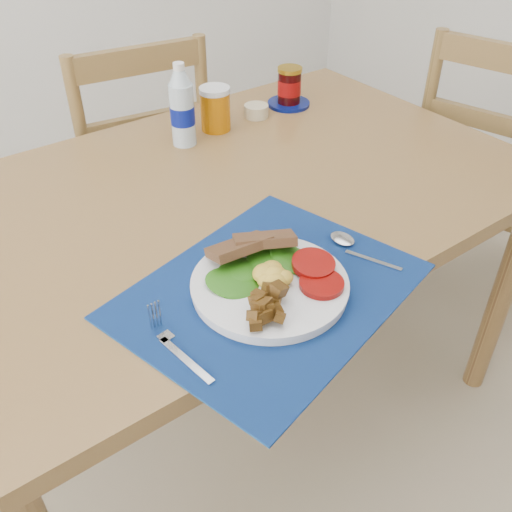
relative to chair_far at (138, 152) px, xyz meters
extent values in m
plane|color=tan|center=(-0.05, -0.79, -0.58)|extent=(4.00, 4.00, 0.00)
cube|color=brown|center=(-0.05, -0.59, 0.15)|extent=(1.40, 0.90, 0.04)
cylinder|color=brown|center=(0.59, -0.98, -0.22)|extent=(0.06, 0.06, 0.71)
cylinder|color=brown|center=(0.59, -0.20, -0.22)|extent=(0.06, 0.06, 0.71)
cube|color=brown|center=(0.01, 0.07, -0.14)|extent=(0.48, 0.46, 0.04)
cylinder|color=brown|center=(0.21, 0.21, -0.37)|extent=(0.04, 0.04, 0.41)
cylinder|color=brown|center=(-0.15, 0.27, -0.37)|extent=(0.04, 0.04, 0.41)
cylinder|color=brown|center=(0.17, -0.13, -0.37)|extent=(0.04, 0.04, 0.41)
cylinder|color=brown|center=(-0.20, -0.08, -0.37)|extent=(0.04, 0.04, 0.41)
cube|color=brown|center=(-0.02, -0.11, 0.32)|extent=(0.39, 0.08, 0.49)
cube|color=brown|center=(0.94, -0.66, -0.14)|extent=(0.51, 0.52, 0.04)
cylinder|color=brown|center=(1.07, -0.44, -0.37)|extent=(0.04, 0.04, 0.42)
cylinder|color=brown|center=(0.82, -0.88, -0.37)|extent=(0.04, 0.04, 0.42)
cylinder|color=brown|center=(0.73, -0.53, -0.37)|extent=(0.04, 0.04, 0.42)
cube|color=brown|center=(0.76, -0.71, 0.33)|extent=(0.13, 0.38, 0.49)
cube|color=#040630|center=(-0.20, -0.93, 0.17)|extent=(0.58, 0.50, 0.00)
cylinder|color=silver|center=(-0.20, -0.93, 0.18)|extent=(0.27, 0.27, 0.02)
ellipsoid|color=gold|center=(-0.20, -0.94, 0.21)|extent=(0.07, 0.06, 0.03)
cylinder|color=#960507|center=(-0.13, -0.98, 0.20)|extent=(0.08, 0.08, 0.01)
ellipsoid|color=#143D07|center=(-0.19, -0.90, 0.20)|extent=(0.15, 0.09, 0.01)
cube|color=brown|center=(-0.18, -0.86, 0.22)|extent=(0.13, 0.09, 0.04)
cube|color=#B2B5BA|center=(-0.41, -0.99, 0.18)|extent=(0.03, 0.12, 0.00)
cube|color=#B2B5BA|center=(-0.41, -0.91, 0.18)|extent=(0.03, 0.06, 0.00)
cube|color=#B2B5BA|center=(0.00, -0.99, 0.18)|extent=(0.05, 0.11, 0.00)
ellipsoid|color=#B2B5BA|center=(0.00, -0.90, 0.18)|extent=(0.04, 0.05, 0.00)
cylinder|color=#ADBFCC|center=(-0.02, -0.35, 0.25)|extent=(0.06, 0.06, 0.16)
cylinder|color=navy|center=(-0.02, -0.35, 0.25)|extent=(0.06, 0.06, 0.05)
cone|color=#ADBFCC|center=(-0.02, -0.35, 0.35)|extent=(0.05, 0.05, 0.04)
cylinder|color=white|center=(-0.02, -0.35, 0.37)|extent=(0.03, 0.03, 0.02)
cylinder|color=#B35F04|center=(0.09, -0.32, 0.23)|extent=(0.08, 0.08, 0.11)
cylinder|color=#BFB18C|center=(0.23, -0.32, 0.19)|extent=(0.07, 0.07, 0.03)
cylinder|color=#051056|center=(0.35, -0.31, 0.18)|extent=(0.12, 0.12, 0.01)
cylinder|color=black|center=(0.35, -0.31, 0.23)|extent=(0.07, 0.07, 0.09)
cylinder|color=maroon|center=(0.35, -0.31, 0.23)|extent=(0.07, 0.07, 0.04)
cylinder|color=#B3861D|center=(0.35, -0.31, 0.28)|extent=(0.07, 0.07, 0.01)
camera|label=1|loc=(-0.68, -1.53, 0.83)|focal=40.00mm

